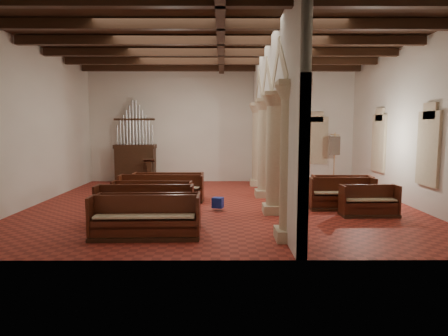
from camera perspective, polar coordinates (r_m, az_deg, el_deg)
floor at (r=14.28m, az=-0.42°, el=-5.53°), size 14.00×14.00×0.00m
ceiling at (r=14.30m, az=-0.44°, el=18.70°), size 14.00×14.00×0.00m
wall_back at (r=19.97m, az=-0.37°, el=6.53°), size 14.00×0.02×6.00m
wall_front at (r=7.97m, az=-0.60°, el=6.78°), size 14.00×0.02×6.00m
wall_left at (r=15.65m, az=-27.15°, el=5.88°), size 0.02×12.00×6.00m
wall_right at (r=15.61m, az=26.37°, el=5.92°), size 0.02×12.00×6.00m
ceiling_beams at (r=14.27m, az=-0.44°, el=18.00°), size 13.80×11.80×0.30m
arcade at (r=14.10m, az=6.99°, el=8.84°), size 0.90×11.90×6.00m
window_right_a at (r=14.29m, az=28.82°, el=2.60°), size 0.03×1.00×2.20m
window_right_b at (r=17.89m, az=22.62°, el=3.49°), size 0.03×1.00×2.20m
window_back at (r=20.57m, az=13.74°, el=4.11°), size 1.00×0.03×2.20m
pipe_organ at (r=20.06m, az=-13.34°, el=1.70°), size 2.10×0.85×4.40m
lectern at (r=19.29m, az=-11.26°, el=-0.85°), size 0.55×0.56×1.36m
dossal_curtain at (r=20.27m, az=9.58°, el=1.24°), size 1.80×0.07×2.17m
processional_banner at (r=19.68m, az=16.41°, el=-0.06°), size 0.58×0.74×2.63m
hymnal_box_a at (r=10.05m, az=-10.64°, el=-9.28°), size 0.35×0.31×0.30m
hymnal_box_b at (r=11.22m, az=-9.18°, el=-7.56°), size 0.39×0.35×0.32m
hymnal_box_c at (r=13.16m, az=-0.95°, el=-5.30°), size 0.44×0.39×0.37m
tube_heater_a at (r=10.69m, az=-7.41°, el=-8.78°), size 0.87×0.44×0.09m
tube_heater_b at (r=11.03m, az=-14.67°, el=-8.47°), size 0.96×0.40×0.10m
nave_pew_0 at (r=10.16m, az=-11.93°, el=-8.42°), size 2.89×0.83×1.13m
nave_pew_1 at (r=11.21m, az=-11.32°, el=-7.23°), size 3.01×0.82×1.01m
nave_pew_2 at (r=11.97m, az=-11.98°, el=-6.18°), size 3.03×0.77×1.13m
nave_pew_3 at (r=12.95m, az=-10.68°, el=-5.43°), size 2.51×0.72×0.97m
nave_pew_4 at (r=13.92m, az=-10.89°, el=-4.64°), size 2.93×0.77×0.96m
nave_pew_5 at (r=14.87m, az=-9.54°, el=-3.78°), size 3.30×0.80×1.05m
nave_pew_6 at (r=15.45m, az=-8.43°, el=-3.36°), size 2.84×0.71×1.06m
aisle_pew_0 at (r=13.25m, az=21.24°, el=-5.37°), size 1.87×0.72×1.03m
aisle_pew_1 at (r=13.99m, az=17.47°, el=-4.50°), size 2.30×0.79×1.13m
aisle_pew_2 at (r=14.82m, az=17.45°, el=-3.93°), size 2.19×0.81×1.10m
aisle_pew_3 at (r=15.48m, az=18.11°, el=-3.64°), size 2.01×0.70×1.01m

